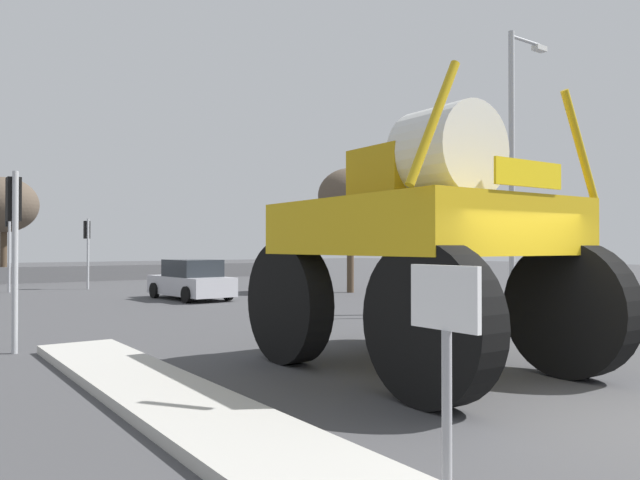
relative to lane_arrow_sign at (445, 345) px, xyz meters
The scene contains 13 objects.
ground_plane 19.30m from the lane_arrow_sign, 78.25° to the left, with size 120.00×120.00×0.00m, color #424244.
median_island 4.48m from the lane_arrow_sign, 92.29° to the left, with size 1.38×10.28×0.15m, color #B2AFA8.
lane_arrow_sign is the anchor object (origin of this frame).
oversize_sprayer 5.79m from the lane_arrow_sign, 46.32° to the left, with size 4.03×5.59×4.39m.
sedan_ahead 19.56m from the lane_arrow_sign, 71.68° to the left, with size 2.12×4.21×1.52m.
traffic_signal_near_left 9.98m from the lane_arrow_sign, 97.00° to the left, with size 0.24×0.54×3.44m.
traffic_signal_near_right 12.93m from the lane_arrow_sign, 49.78° to the left, with size 0.24×0.54×3.27m.
traffic_signal_far_left 26.95m from the lane_arrow_sign, 80.73° to the left, with size 0.24×0.55×3.33m.
traffic_signal_far_right 26.63m from the lane_arrow_sign, 87.81° to the left, with size 0.24×0.55×3.84m.
streetlight_near_right 15.28m from the lane_arrow_sign, 34.67° to the left, with size 1.76×0.24×8.55m.
bare_tree_right 22.25m from the lane_arrow_sign, 53.26° to the left, with size 2.85×2.85×5.46m.
bare_tree_far_center 36.28m from the lane_arrow_sign, 86.73° to the left, with size 3.79×3.79×6.06m.
roadside_barrier 33.21m from the lane_arrow_sign, 83.22° to the left, with size 27.86×0.24×0.90m, color #59595B.
Camera 1 is at (-6.96, -3.64, 2.02)m, focal length 33.44 mm.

